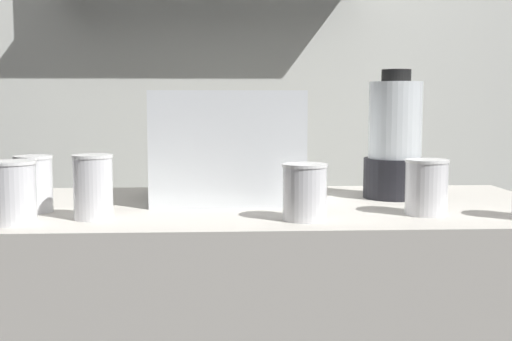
{
  "coord_description": "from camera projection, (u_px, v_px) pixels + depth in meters",
  "views": [
    {
      "loc": [
        -0.08,
        -1.49,
        1.14
      ],
      "look_at": [
        0.0,
        0.0,
        0.98
      ],
      "focal_mm": 45.01,
      "sensor_mm": 36.0,
      "label": 1
    }
  ],
  "objects": [
    {
      "name": "juice_cup_carrot_middle",
      "position": [
        93.0,
        190.0,
        1.31
      ],
      "size": [
        0.08,
        0.08,
        0.13
      ],
      "color": "white",
      "rests_on": "counter"
    },
    {
      "name": "back_wall_unit",
      "position": [
        243.0,
        68.0,
        2.23
      ],
      "size": [
        2.6,
        0.24,
        2.5
      ],
      "color": "silver",
      "rests_on": "ground_plane"
    },
    {
      "name": "juice_cup_carrot_far_right",
      "position": [
        426.0,
        189.0,
        1.36
      ],
      "size": [
        0.09,
        0.09,
        0.12
      ],
      "color": "white",
      "rests_on": "counter"
    },
    {
      "name": "carrot_display_bin",
      "position": [
        226.0,
        167.0,
        1.55
      ],
      "size": [
        0.36,
        0.25,
        0.27
      ],
      "color": "white",
      "rests_on": "counter"
    },
    {
      "name": "juice_cup_carrot_far_left",
      "position": [
        13.0,
        195.0,
        1.26
      ],
      "size": [
        0.09,
        0.09,
        0.12
      ],
      "color": "white",
      "rests_on": "counter"
    },
    {
      "name": "juice_cup_beet_right",
      "position": [
        305.0,
        195.0,
        1.3
      ],
      "size": [
        0.09,
        0.09,
        0.12
      ],
      "color": "white",
      "rests_on": "counter"
    },
    {
      "name": "blender_pitcher",
      "position": [
        395.0,
        143.0,
        1.6
      ],
      "size": [
        0.15,
        0.15,
        0.32
      ],
      "color": "black",
      "rests_on": "counter"
    },
    {
      "name": "juice_cup_pomegranate_left",
      "position": [
        34.0,
        188.0,
        1.4
      ],
      "size": [
        0.08,
        0.08,
        0.12
      ],
      "color": "white",
      "rests_on": "counter"
    }
  ]
}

